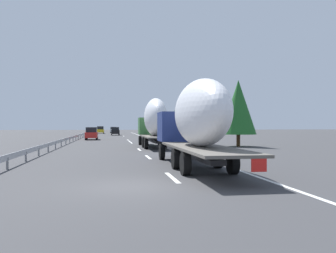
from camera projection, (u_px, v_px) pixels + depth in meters
The scene contains 23 objects.
ground_plane at pixel (116, 141), 52.81m from camera, with size 260.00×260.00×0.00m, color #38383A.
lane_stripe_0 at pixel (172, 177), 15.56m from camera, with size 3.20×0.20×0.01m, color white.
lane_stripe_1 at pixel (148, 157), 25.52m from camera, with size 3.20×0.20×0.01m, color white.
lane_stripe_2 at pixel (139, 150), 33.51m from camera, with size 3.20×0.20×0.01m, color white.
lane_stripe_3 at pixel (131, 143), 46.39m from camera, with size 3.20×0.20×0.01m, color white.
lane_stripe_4 at pixel (130, 141), 50.66m from camera, with size 3.20×0.20×0.01m, color white.
lane_stripe_5 at pixel (128, 140), 55.49m from camera, with size 3.20×0.20×0.01m, color white.
lane_stripe_6 at pixel (124, 136), 74.25m from camera, with size 3.20×0.20×0.01m, color white.
edge_line_right at pixel (150, 139), 58.61m from camera, with size 110.00×0.20×0.01m, color white.
truck_lead at pixel (154, 121), 37.01m from camera, with size 13.06×2.55×4.90m.
truck_trailing at pixel (196, 119), 19.04m from camera, with size 14.21×2.55×4.50m.
car_black_suv at pixel (115, 131), 82.32m from camera, with size 4.63×1.87×1.83m.
car_yellow_coupe at pixel (100, 130), 98.26m from camera, with size 4.16×1.90×1.97m.
car_silver_hatch at pixel (113, 130), 107.02m from camera, with size 4.14×1.84×1.77m.
car_red_compact at pixel (92, 133), 56.46m from camera, with size 4.72×1.83×1.94m.
road_sign at pixel (163, 126), 52.44m from camera, with size 0.10×0.90×3.00m.
tree_0 at pixel (191, 111), 59.50m from camera, with size 3.04×3.04×7.49m.
tree_1 at pixel (164, 120), 77.99m from camera, with size 3.74×3.74×5.58m.
tree_2 at pixel (165, 119), 90.97m from camera, with size 3.85×3.85×5.61m.
tree_3 at pixel (175, 120), 70.47m from camera, with size 2.43×2.43×5.24m.
tree_4 at pixel (238, 107), 38.40m from camera, with size 3.77×3.77×7.03m.
tree_5 at pixel (157, 118), 93.92m from camera, with size 3.57×3.57×6.96m.
guardrail_median at pixel (76, 136), 54.84m from camera, with size 94.00×0.10×0.76m.
Camera 1 is at (-13.33, 0.80, 2.24)m, focal length 38.92 mm.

